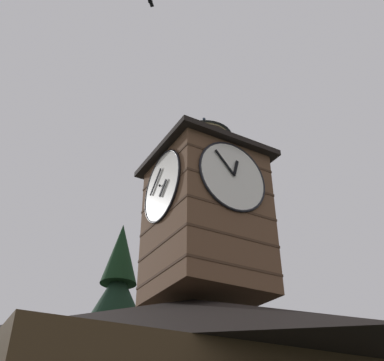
{
  "coord_description": "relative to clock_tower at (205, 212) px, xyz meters",
  "views": [
    {
      "loc": [
        8.13,
        12.49,
        1.69
      ],
      "look_at": [
        -0.34,
        -2.25,
        12.21
      ],
      "focal_mm": 42.12,
      "sensor_mm": 36.0,
      "label": 1
    }
  ],
  "objects": [
    {
      "name": "clock_tower",
      "position": [
        0.0,
        0.0,
        0.0
      ],
      "size": [
        4.76,
        4.76,
        8.84
      ],
      "color": "brown",
      "rests_on": "building_main"
    },
    {
      "name": "moon",
      "position": [
        -16.98,
        -40.47,
        5.53
      ],
      "size": [
        2.36,
        2.36,
        2.36
      ],
      "color": "silver"
    },
    {
      "name": "flying_bird_high",
      "position": [
        4.06,
        2.27,
        8.34
      ],
      "size": [
        0.48,
        0.46,
        0.12
      ],
      "color": "black"
    }
  ]
}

